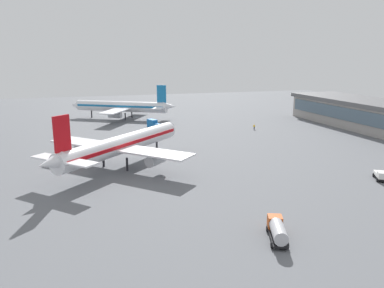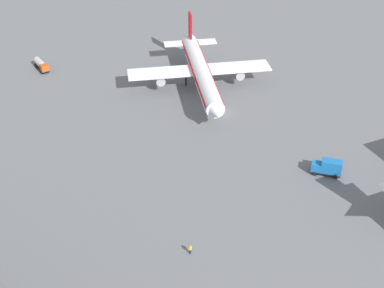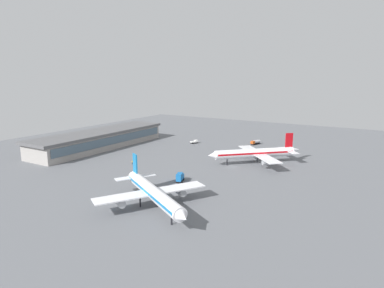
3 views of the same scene
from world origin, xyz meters
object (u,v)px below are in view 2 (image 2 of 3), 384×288
Objects in this scene: ground_crew_worker at (190,250)px; catering_truck at (328,167)px; fuel_truck at (41,65)px; airplane_at_gate at (201,71)px.

catering_truck is at bearing -85.23° from ground_crew_worker.
fuel_truck is 76.28m from ground_crew_worker.
catering_truck is at bearing 25.43° from airplane_at_gate.
airplane_at_gate is 41.92m from catering_truck.
fuel_truck is (-40.02, -15.03, -3.45)m from airplane_at_gate.
catering_truck reaches higher than fuel_truck.
airplane_at_gate is 55.19m from ground_crew_worker.
ground_crew_worker is (-9.64, -31.74, -0.85)m from catering_truck.
catering_truck is at bearing 21.50° from fuel_truck.
fuel_truck is at bearing -113.31° from airplane_at_gate.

